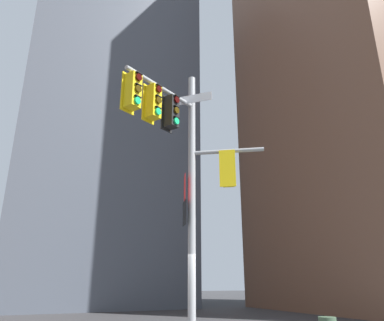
# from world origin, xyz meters

# --- Properties ---
(building_tower_right) EXTENTS (13.93, 13.93, 36.62)m
(building_tower_right) POSITION_xyz_m (18.01, 7.89, 18.31)
(building_tower_right) COLOR brown
(building_tower_right) RESTS_ON ground
(building_mid_block) EXTENTS (13.04, 13.04, 28.57)m
(building_mid_block) POSITION_xyz_m (0.60, 20.65, 14.29)
(building_mid_block) COLOR #4C5460
(building_mid_block) RESTS_ON ground
(signal_pole_assembly) EXTENTS (4.47, 1.88, 8.25)m
(signal_pole_assembly) POSITION_xyz_m (-0.52, -0.44, 5.26)
(signal_pole_assembly) COLOR #9EA0A3
(signal_pole_assembly) RESTS_ON ground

